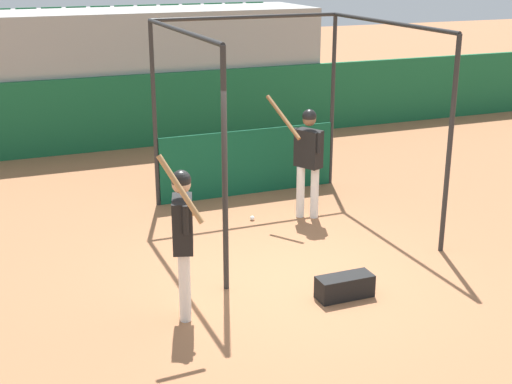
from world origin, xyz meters
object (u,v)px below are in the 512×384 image
(player_waiting, at_px, (183,231))
(equipment_bag, at_px, (345,287))
(baseball, at_px, (252,218))
(player_batter, at_px, (308,153))

(player_waiting, distance_m, equipment_bag, 2.17)
(baseball, bearing_deg, player_waiting, -125.38)
(player_batter, bearing_deg, baseball, 52.09)
(player_waiting, relative_size, equipment_bag, 2.89)
(player_batter, bearing_deg, player_waiting, 105.78)
(equipment_bag, bearing_deg, player_batter, 73.82)
(baseball, bearing_deg, player_batter, -11.66)
(player_batter, xyz_separation_m, player_waiting, (-2.73, -2.46, 0.02))
(player_batter, bearing_deg, equipment_bag, 137.58)
(player_batter, distance_m, equipment_bag, 2.96)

